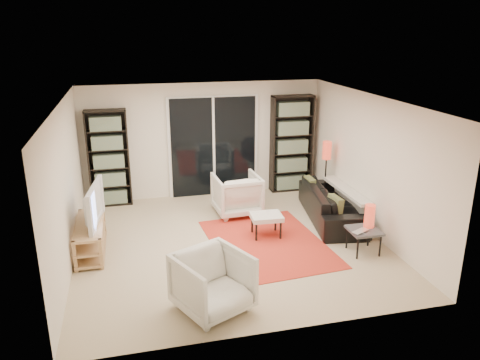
{
  "coord_description": "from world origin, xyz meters",
  "views": [
    {
      "loc": [
        -1.54,
        -7.02,
        3.48
      ],
      "look_at": [
        0.25,
        0.3,
        1.0
      ],
      "focal_mm": 35.0,
      "sensor_mm": 36.0,
      "label": 1
    }
  ],
  "objects_px": {
    "ottoman": "(266,218)",
    "side_table": "(364,232)",
    "sofa": "(332,203)",
    "armchair_front": "(213,283)",
    "floor_lamp": "(327,157)",
    "tv_stand": "(90,237)",
    "armchair_back": "(237,194)",
    "bookshelf_left": "(109,158)",
    "bookshelf_right": "(291,144)"
  },
  "relations": [
    {
      "from": "tv_stand",
      "to": "sofa",
      "type": "distance_m",
      "value": 4.36
    },
    {
      "from": "armchair_front",
      "to": "side_table",
      "type": "distance_m",
      "value": 2.84
    },
    {
      "from": "bookshelf_left",
      "to": "armchair_front",
      "type": "distance_m",
      "value": 4.44
    },
    {
      "from": "tv_stand",
      "to": "sofa",
      "type": "xyz_separation_m",
      "value": [
        4.34,
        0.35,
        0.05
      ]
    },
    {
      "from": "armchair_back",
      "to": "armchair_front",
      "type": "height_order",
      "value": "armchair_back"
    },
    {
      "from": "armchair_back",
      "to": "armchair_front",
      "type": "relative_size",
      "value": 1.01
    },
    {
      "from": "tv_stand",
      "to": "ottoman",
      "type": "distance_m",
      "value": 2.92
    },
    {
      "from": "tv_stand",
      "to": "armchair_back",
      "type": "height_order",
      "value": "armchair_back"
    },
    {
      "from": "armchair_back",
      "to": "side_table",
      "type": "bearing_deg",
      "value": 123.87
    },
    {
      "from": "armchair_front",
      "to": "floor_lamp",
      "type": "bearing_deg",
      "value": 22.29
    },
    {
      "from": "tv_stand",
      "to": "floor_lamp",
      "type": "bearing_deg",
      "value": 13.71
    },
    {
      "from": "bookshelf_left",
      "to": "armchair_front",
      "type": "relative_size",
      "value": 2.27
    },
    {
      "from": "bookshelf_left",
      "to": "ottoman",
      "type": "height_order",
      "value": "bookshelf_left"
    },
    {
      "from": "sofa",
      "to": "armchair_back",
      "type": "distance_m",
      "value": 1.82
    },
    {
      "from": "bookshelf_left",
      "to": "floor_lamp",
      "type": "distance_m",
      "value": 4.34
    },
    {
      "from": "sofa",
      "to": "ottoman",
      "type": "relative_size",
      "value": 3.88
    },
    {
      "from": "armchair_back",
      "to": "sofa",
      "type": "bearing_deg",
      "value": 153.92
    },
    {
      "from": "bookshelf_right",
      "to": "armchair_front",
      "type": "relative_size",
      "value": 2.44
    },
    {
      "from": "ottoman",
      "to": "side_table",
      "type": "relative_size",
      "value": 1.13
    },
    {
      "from": "side_table",
      "to": "floor_lamp",
      "type": "distance_m",
      "value": 2.26
    },
    {
      "from": "tv_stand",
      "to": "armchair_front",
      "type": "xyz_separation_m",
      "value": [
        1.62,
        -2.07,
        0.13
      ]
    },
    {
      "from": "bookshelf_right",
      "to": "floor_lamp",
      "type": "height_order",
      "value": "bookshelf_right"
    },
    {
      "from": "bookshelf_left",
      "to": "bookshelf_right",
      "type": "height_order",
      "value": "bookshelf_right"
    },
    {
      "from": "armchair_back",
      "to": "ottoman",
      "type": "bearing_deg",
      "value": 99.17
    },
    {
      "from": "tv_stand",
      "to": "floor_lamp",
      "type": "distance_m",
      "value": 4.71
    },
    {
      "from": "bookshelf_left",
      "to": "ottoman",
      "type": "relative_size",
      "value": 3.51
    },
    {
      "from": "armchair_front",
      "to": "ottoman",
      "type": "xyz_separation_m",
      "value": [
        1.31,
        1.98,
        -0.05
      ]
    },
    {
      "from": "tv_stand",
      "to": "floor_lamp",
      "type": "xyz_separation_m",
      "value": [
        4.52,
        1.1,
        0.74
      ]
    },
    {
      "from": "armchair_back",
      "to": "armchair_front",
      "type": "distance_m",
      "value": 3.29
    },
    {
      "from": "tv_stand",
      "to": "armchair_back",
      "type": "xyz_separation_m",
      "value": [
        2.67,
        1.05,
        0.13
      ]
    },
    {
      "from": "armchair_back",
      "to": "ottoman",
      "type": "distance_m",
      "value": 1.16
    },
    {
      "from": "ottoman",
      "to": "floor_lamp",
      "type": "height_order",
      "value": "floor_lamp"
    },
    {
      "from": "sofa",
      "to": "armchair_front",
      "type": "xyz_separation_m",
      "value": [
        -2.73,
        -2.42,
        0.08
      ]
    },
    {
      "from": "floor_lamp",
      "to": "armchair_front",
      "type": "bearing_deg",
      "value": -132.47
    },
    {
      "from": "tv_stand",
      "to": "side_table",
      "type": "relative_size",
      "value": 2.74
    },
    {
      "from": "tv_stand",
      "to": "ottoman",
      "type": "bearing_deg",
      "value": -1.73
    },
    {
      "from": "ottoman",
      "to": "side_table",
      "type": "bearing_deg",
      "value": -35.6
    },
    {
      "from": "tv_stand",
      "to": "ottoman",
      "type": "xyz_separation_m",
      "value": [
        2.92,
        -0.09,
        0.08
      ]
    },
    {
      "from": "bookshelf_right",
      "to": "sofa",
      "type": "bearing_deg",
      "value": -83.79
    },
    {
      "from": "bookshelf_left",
      "to": "armchair_back",
      "type": "distance_m",
      "value": 2.67
    },
    {
      "from": "bookshelf_right",
      "to": "armchair_front",
      "type": "distance_m",
      "value": 4.95
    },
    {
      "from": "sofa",
      "to": "bookshelf_left",
      "type": "bearing_deg",
      "value": 75.45
    },
    {
      "from": "armchair_front",
      "to": "floor_lamp",
      "type": "xyz_separation_m",
      "value": [
        2.91,
        3.17,
        0.61
      ]
    },
    {
      "from": "side_table",
      "to": "floor_lamp",
      "type": "xyz_separation_m",
      "value": [
        0.26,
        2.15,
        0.65
      ]
    },
    {
      "from": "tv_stand",
      "to": "side_table",
      "type": "height_order",
      "value": "tv_stand"
    },
    {
      "from": "sofa",
      "to": "armchair_front",
      "type": "bearing_deg",
      "value": 140.83
    },
    {
      "from": "armchair_front",
      "to": "side_table",
      "type": "bearing_deg",
      "value": -4.15
    },
    {
      "from": "ottoman",
      "to": "bookshelf_left",
      "type": "bearing_deg",
      "value": 139.72
    },
    {
      "from": "bookshelf_left",
      "to": "bookshelf_right",
      "type": "xyz_separation_m",
      "value": [
        3.85,
        -0.0,
        0.07
      ]
    },
    {
      "from": "sofa",
      "to": "floor_lamp",
      "type": "xyz_separation_m",
      "value": [
        0.18,
        0.76,
        0.69
      ]
    }
  ]
}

